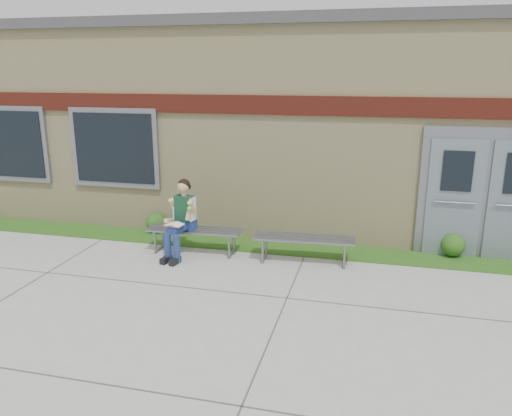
# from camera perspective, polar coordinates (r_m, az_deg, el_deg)

# --- Properties ---
(ground) EXTENTS (80.00, 80.00, 0.00)m
(ground) POSITION_cam_1_polar(r_m,az_deg,el_deg) (7.20, -5.18, -11.10)
(ground) COLOR #9E9E99
(ground) RESTS_ON ground
(grass_strip) EXTENTS (16.00, 0.80, 0.02)m
(grass_strip) POSITION_cam_1_polar(r_m,az_deg,el_deg) (9.49, -0.12, -4.24)
(grass_strip) COLOR #154B14
(grass_strip) RESTS_ON ground
(school_building) EXTENTS (16.20, 6.22, 4.20)m
(school_building) POSITION_cam_1_polar(r_m,az_deg,el_deg) (12.30, 3.71, 10.26)
(school_building) COLOR beige
(school_building) RESTS_ON ground
(bench_left) EXTENTS (1.74, 0.57, 0.45)m
(bench_left) POSITION_cam_1_polar(r_m,az_deg,el_deg) (9.12, -7.03, -2.99)
(bench_left) COLOR slate
(bench_left) RESTS_ON ground
(bench_right) EXTENTS (1.76, 0.59, 0.45)m
(bench_right) POSITION_cam_1_polar(r_m,az_deg,el_deg) (8.64, 5.51, -3.98)
(bench_right) COLOR slate
(bench_right) RESTS_ON ground
(girl) EXTENTS (0.50, 0.87, 1.37)m
(girl) POSITION_cam_1_polar(r_m,az_deg,el_deg) (8.89, -8.58, -1.07)
(girl) COLOR navy
(girl) RESTS_ON ground
(shrub_mid) EXTENTS (0.40, 0.40, 0.40)m
(shrub_mid) POSITION_cam_1_polar(r_m,az_deg,el_deg) (10.34, -11.35, -1.66)
(shrub_mid) COLOR #154B14
(shrub_mid) RESTS_ON grass_strip
(shrub_east) EXTENTS (0.41, 0.41, 0.41)m
(shrub_east) POSITION_cam_1_polar(r_m,az_deg,el_deg) (9.52, 21.61, -3.96)
(shrub_east) COLOR #154B14
(shrub_east) RESTS_ON grass_strip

